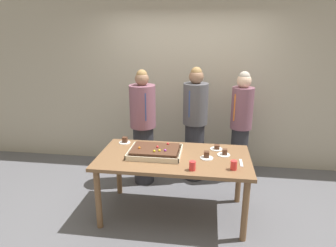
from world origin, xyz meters
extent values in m
plane|color=#5B5B60|center=(0.00, 0.00, 0.00)|extent=(12.00, 12.00, 0.00)
cube|color=#B2A893|center=(0.00, 1.60, 1.50)|extent=(8.00, 0.12, 3.00)
cube|color=brown|center=(0.00, 0.00, 0.75)|extent=(1.77, 0.94, 0.04)
cylinder|color=brown|center=(-0.81, -0.39, 0.36)|extent=(0.07, 0.07, 0.73)
cylinder|color=brown|center=(0.81, -0.39, 0.36)|extent=(0.07, 0.07, 0.73)
cylinder|color=brown|center=(-0.81, 0.39, 0.36)|extent=(0.07, 0.07, 0.73)
cylinder|color=brown|center=(0.81, 0.39, 0.36)|extent=(0.07, 0.07, 0.73)
cube|color=beige|center=(-0.22, 0.01, 0.78)|extent=(0.61, 0.46, 0.01)
cube|color=beige|center=(-0.22, -0.21, 0.81)|extent=(0.61, 0.01, 0.05)
cube|color=beige|center=(-0.22, 0.24, 0.81)|extent=(0.61, 0.01, 0.05)
cube|color=beige|center=(-0.53, 0.01, 0.81)|extent=(0.01, 0.46, 0.05)
cube|color=beige|center=(0.08, 0.01, 0.81)|extent=(0.01, 0.46, 0.05)
cube|color=#4C2D1E|center=(-0.22, 0.01, 0.82)|extent=(0.54, 0.39, 0.07)
sphere|color=yellow|center=(-0.21, -0.10, 0.86)|extent=(0.03, 0.03, 0.03)
sphere|color=yellow|center=(-0.16, -0.07, 0.86)|extent=(0.03, 0.03, 0.03)
sphere|color=red|center=(-0.20, 0.03, 0.86)|extent=(0.03, 0.03, 0.03)
sphere|color=red|center=(-0.09, 0.15, 0.86)|extent=(0.03, 0.03, 0.03)
sphere|color=orange|center=(-0.40, -0.03, 0.86)|extent=(0.03, 0.03, 0.03)
sphere|color=purple|center=(-0.09, -0.06, 0.86)|extent=(0.03, 0.03, 0.03)
cylinder|color=white|center=(0.50, 0.28, 0.77)|extent=(0.15, 0.15, 0.01)
cube|color=#4C2D1E|center=(0.50, 0.28, 0.80)|extent=(0.06, 0.07, 0.05)
cylinder|color=white|center=(-0.69, 0.34, 0.77)|extent=(0.15, 0.15, 0.01)
cube|color=#4C2D1E|center=(-0.69, 0.34, 0.81)|extent=(0.06, 0.06, 0.07)
cylinder|color=white|center=(0.58, 0.11, 0.77)|extent=(0.15, 0.15, 0.01)
cube|color=#4C2D1E|center=(0.59, 0.11, 0.81)|extent=(0.06, 0.06, 0.07)
cylinder|color=white|center=(0.38, -0.01, 0.77)|extent=(0.15, 0.15, 0.01)
cube|color=#4C2D1E|center=(0.38, 0.00, 0.81)|extent=(0.06, 0.06, 0.07)
cylinder|color=red|center=(0.67, -0.26, 0.82)|extent=(0.07, 0.07, 0.10)
cylinder|color=red|center=(0.24, -0.34, 0.82)|extent=(0.07, 0.07, 0.10)
cube|color=silver|center=(0.76, -0.09, 0.77)|extent=(0.03, 0.20, 0.01)
cylinder|color=#28282D|center=(0.86, 1.07, 0.40)|extent=(0.25, 0.25, 0.81)
cylinder|color=#7A4C5B|center=(0.86, 1.07, 1.11)|extent=(0.31, 0.31, 0.60)
cube|color=orange|center=(0.75, 0.97, 1.14)|extent=(0.04, 0.02, 0.39)
sphere|color=beige|center=(0.86, 1.07, 1.50)|extent=(0.21, 0.21, 0.21)
sphere|color=#B2A899|center=(0.86, 1.07, 1.56)|extent=(0.16, 0.16, 0.16)
cylinder|color=#28282D|center=(-0.54, 0.77, 0.43)|extent=(0.29, 0.29, 0.86)
cylinder|color=#7A4C5B|center=(-0.54, 0.77, 1.16)|extent=(0.37, 0.37, 0.60)
cube|color=navy|center=(-0.47, 0.61, 1.19)|extent=(0.04, 0.02, 0.38)
sphere|color=#8C664C|center=(-0.54, 0.77, 1.55)|extent=(0.19, 0.19, 0.19)
sphere|color=olive|center=(-0.54, 0.77, 1.60)|extent=(0.15, 0.15, 0.15)
cylinder|color=#28282D|center=(0.19, 0.98, 0.44)|extent=(0.29, 0.29, 0.88)
cylinder|color=#4C4C51|center=(0.19, 0.98, 1.18)|extent=(0.36, 0.36, 0.59)
cube|color=navy|center=(0.12, 0.82, 1.20)|extent=(0.04, 0.02, 0.38)
sphere|color=#8C664C|center=(0.19, 0.98, 1.56)|extent=(0.21, 0.21, 0.21)
sphere|color=olive|center=(0.19, 0.98, 1.62)|extent=(0.16, 0.16, 0.16)
camera|label=1|loc=(0.39, -3.20, 2.16)|focal=31.86mm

